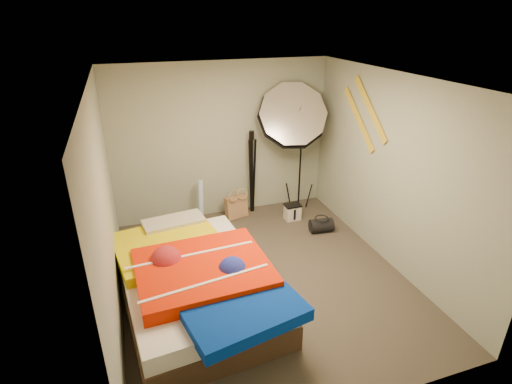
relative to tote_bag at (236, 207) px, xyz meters
name	(u,v)px	position (x,y,z in m)	size (l,w,h in m)	color
floor	(263,278)	(-0.13, -1.73, -0.19)	(4.00, 4.00, 0.00)	#494137
ceiling	(265,80)	(-0.13, -1.73, 2.31)	(4.00, 4.00, 0.00)	silver
wall_back	(222,142)	(-0.13, 0.27, 1.06)	(3.50, 3.50, 0.00)	#959D8D
wall_front	(356,295)	(-0.13, -3.73, 1.06)	(3.50, 3.50, 0.00)	#959D8D
wall_left	(106,212)	(-1.88, -1.73, 1.06)	(4.00, 4.00, 0.00)	#959D8D
wall_right	(391,172)	(1.62, -1.73, 1.06)	(4.00, 4.00, 0.00)	#959D8D
tote_bag	(236,207)	(0.00, 0.00, 0.00)	(0.38, 0.11, 0.38)	tan
wrapping_roll	(201,203)	(-0.59, -0.01, 0.17)	(0.08, 0.08, 0.73)	#6D9DDF
camera_case	(292,212)	(0.86, -0.37, -0.07)	(0.25, 0.18, 0.25)	silver
duffel_bag	(321,225)	(1.12, -0.89, -0.08)	(0.22, 0.22, 0.36)	black
wall_stripe_upper	(370,109)	(1.60, -1.13, 1.76)	(0.02, 1.10, 0.10)	gold
wall_stripe_lower	(359,119)	(1.60, -0.88, 1.56)	(0.02, 1.10, 0.10)	gold
bed	(196,281)	(-1.04, -1.96, 0.14)	(1.85, 2.55, 0.66)	#432E1E
photo_umbrella	(292,117)	(0.91, -0.07, 1.46)	(1.45, 1.15, 2.29)	black
camera_tripod	(252,167)	(0.32, 0.13, 0.62)	(0.10, 0.10, 1.42)	black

